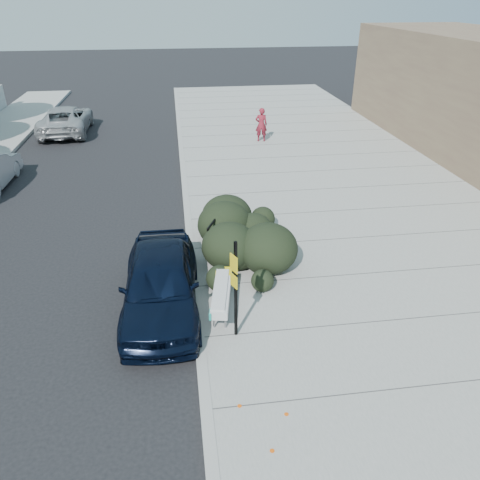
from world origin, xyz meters
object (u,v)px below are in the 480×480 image
object	(u,v)px
sedan_navy	(161,283)
pedestrian	(261,125)
bench	(222,292)
suv_silver	(66,120)
bike_rack	(212,236)
sign_post	(235,284)

from	to	relation	value
sedan_navy	pedestrian	xyz separation A→B (m)	(4.80, 13.31, 0.22)
bench	sedan_navy	distance (m)	1.45
sedan_navy	suv_silver	bearing A→B (deg)	108.29
suv_silver	pedestrian	xyz separation A→B (m)	(10.00, -3.52, 0.26)
suv_silver	sedan_navy	bearing A→B (deg)	105.89
suv_silver	pedestrian	bearing A→B (deg)	159.34
bike_rack	sedan_navy	size ratio (longest dim) A/B	0.24
bike_rack	suv_silver	bearing A→B (deg)	137.97
sedan_navy	pedestrian	size ratio (longest dim) A/B	2.70
bench	bike_rack	world-z (taller)	bike_rack
sedan_navy	bench	bearing A→B (deg)	-13.84
bike_rack	bench	bearing A→B (deg)	-66.26
bench	bike_rack	distance (m)	2.51
bike_rack	pedestrian	world-z (taller)	pedestrian
pedestrian	bench	bearing A→B (deg)	80.33
sign_post	pedestrian	xyz separation A→B (m)	(3.22, 14.69, -0.50)
sign_post	sedan_navy	size ratio (longest dim) A/B	0.52
sedan_navy	suv_silver	size ratio (longest dim) A/B	0.86
bike_rack	suv_silver	world-z (taller)	suv_silver
pedestrian	sign_post	bearing A→B (deg)	81.95
bench	sedan_navy	world-z (taller)	sedan_navy
bench	bike_rack	xyz separation A→B (m)	(0.00, 2.50, 0.18)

